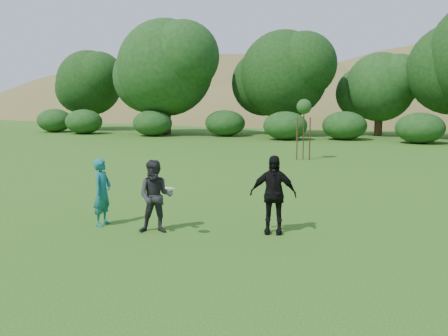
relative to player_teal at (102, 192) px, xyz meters
The scene contains 8 objects.
ground 2.33m from the player_teal, 15.53° to the right, with size 120.00×120.00×0.00m, color #19470C.
player_teal is the anchor object (origin of this frame).
player_grey 1.45m from the player_teal, ahead, with size 0.77×0.60×1.59m, color #262528.
player_black 3.90m from the player_teal, ahead, with size 1.00×0.41×1.70m, color black.
frisbee 2.06m from the player_teal, 14.50° to the right, with size 0.27×0.27×0.08m.
sapling 13.91m from the player_teal, 80.64° to the left, with size 0.70×0.70×2.85m.
hillside 69.07m from the player_teal, 88.68° to the left, with size 150.00×72.00×52.00m.
tree_row 28.89m from the player_teal, 79.23° to the left, with size 53.92×10.38×9.62m.
Camera 1 is at (4.12, -9.11, 2.90)m, focal length 40.00 mm.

